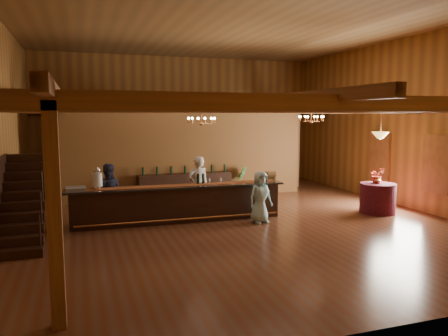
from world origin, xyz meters
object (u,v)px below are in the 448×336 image
object	(u,v)px
backbar_shelf	(185,187)
floor_plant	(240,181)
guest	(260,197)
chandelier_left	(202,120)
beverage_dispenser	(97,179)
raffle_drum	(270,176)
bartender	(198,186)
chandelier_right	(311,118)
pendant_lamp	(380,135)
round_table	(378,198)
tasting_bar	(178,203)
staff_second	(108,192)

from	to	relation	value
backbar_shelf	floor_plant	bearing A→B (deg)	-4.19
backbar_shelf	guest	world-z (taller)	guest
chandelier_left	guest	xyz separation A→B (m)	(1.44, -0.89, -2.13)
beverage_dispenser	backbar_shelf	xyz separation A→B (m)	(3.10, 2.95, -0.84)
raffle_drum	chandelier_left	size ratio (longest dim) A/B	0.43
beverage_dispenser	guest	size ratio (longest dim) A/B	0.41
bartender	chandelier_right	bearing A→B (deg)	169.70
beverage_dispenser	pendant_lamp	world-z (taller)	pendant_lamp
round_table	floor_plant	xyz separation A→B (m)	(-3.07, 3.92, 0.11)
tasting_bar	backbar_shelf	world-z (taller)	tasting_bar
backbar_shelf	staff_second	world-z (taller)	staff_second
chandelier_right	guest	bearing A→B (deg)	-151.37
tasting_bar	raffle_drum	bearing A→B (deg)	-0.98
beverage_dispenser	chandelier_right	bearing A→B (deg)	2.21
tasting_bar	bartender	world-z (taller)	bartender
pendant_lamp	staff_second	world-z (taller)	pendant_lamp
beverage_dispenser	bartender	bearing A→B (deg)	10.83
chandelier_right	bartender	bearing A→B (deg)	175.14
raffle_drum	floor_plant	bearing A→B (deg)	86.34
round_table	guest	distance (m)	3.92
chandelier_left	floor_plant	bearing A→B (deg)	52.72
round_table	chandelier_left	bearing A→B (deg)	170.31
chandelier_right	raffle_drum	bearing A→B (deg)	-164.35
pendant_lamp	bartender	xyz separation A→B (m)	(-5.30, 1.55, -1.51)
staff_second	guest	size ratio (longest dim) A/B	1.13
round_table	tasting_bar	bearing A→B (deg)	171.59
chandelier_left	bartender	xyz separation A→B (m)	(0.05, 0.63, -1.97)
chandelier_left	guest	distance (m)	2.72
tasting_bar	chandelier_left	world-z (taller)	chandelier_left
bartender	backbar_shelf	bearing A→B (deg)	-99.39
chandelier_right	tasting_bar	bearing A→B (deg)	-175.49
chandelier_left	chandelier_right	xyz separation A→B (m)	(3.68, 0.33, 0.04)
chandelier_left	floor_plant	size ratio (longest dim) A/B	0.70
tasting_bar	beverage_dispenser	world-z (taller)	beverage_dispenser
backbar_shelf	pendant_lamp	xyz separation A→B (m)	(5.14, -3.94, 1.93)
guest	staff_second	bearing A→B (deg)	147.81
tasting_bar	beverage_dispenser	distance (m)	2.32
chandelier_left	pendant_lamp	world-z (taller)	same
beverage_dispenser	backbar_shelf	world-z (taller)	beverage_dispenser
tasting_bar	guest	distance (m)	2.32
chandelier_right	staff_second	size ratio (longest dim) A/B	0.49
pendant_lamp	bartender	size ratio (longest dim) A/B	0.51
bartender	chandelier_left	bearing A→B (deg)	79.95
staff_second	raffle_drum	bearing A→B (deg)	172.69
round_table	pendant_lamp	bearing A→B (deg)	0.00
raffle_drum	guest	size ratio (longest dim) A/B	0.23
bartender	floor_plant	size ratio (longest dim) A/B	1.56
bartender	staff_second	xyz separation A→B (m)	(-2.64, 0.04, -0.07)
chandelier_right	guest	xyz separation A→B (m)	(-2.24, -1.22, -2.17)
backbar_shelf	chandelier_right	world-z (taller)	chandelier_right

